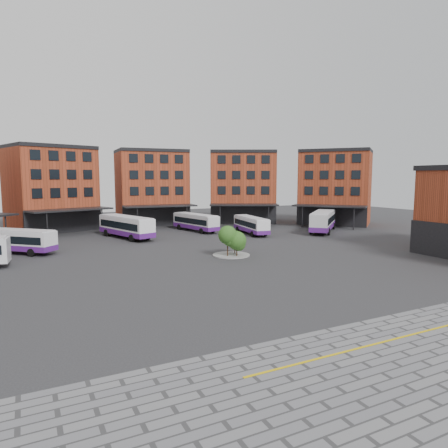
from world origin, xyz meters
name	(u,v)px	position (x,y,z in m)	size (l,w,h in m)	color
ground	(274,281)	(0.00, 0.00, 0.00)	(160.00, 160.00, 0.00)	#28282B
yellow_line	(431,330)	(2.00, -14.00, 0.03)	(26.00, 0.15, 0.02)	gold
main_building	(123,189)	(-4.77, 38.25, 7.23)	(94.14, 42.48, 14.60)	#993B21
tree_island	(233,240)	(2.01, 11.51, 1.93)	(4.40, 4.40, 3.66)	gray
bus_b	(15,240)	(-20.80, 24.95, 1.59)	(9.24, 8.90, 2.94)	white
bus_c	(126,226)	(-5.95, 31.29, 1.82)	(6.12, 12.20, 3.36)	white
bus_d	(196,222)	(6.54, 33.89, 1.61)	(4.60, 10.84, 2.98)	silver
bus_e	(251,225)	(13.38, 26.78, 1.52)	(3.57, 10.15, 2.80)	white
bus_f	(323,221)	(25.65, 23.52, 1.90)	(11.12, 10.55, 3.51)	silver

